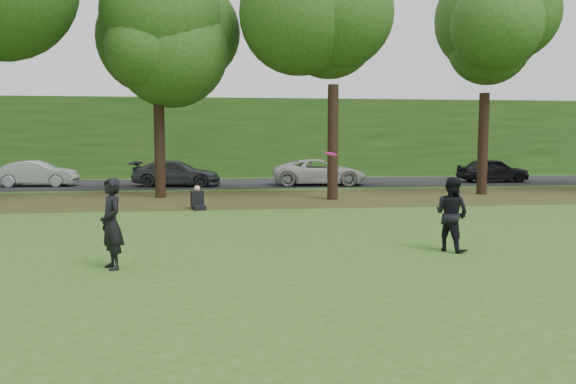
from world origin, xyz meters
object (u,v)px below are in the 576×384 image
object	(u,v)px
player_right	(452,214)
seated_person	(198,200)
frisbee	(331,154)
player_left	(111,224)

from	to	relation	value
player_right	seated_person	world-z (taller)	player_right
player_right	frisbee	world-z (taller)	frisbee
frisbee	seated_person	size ratio (longest dim) A/B	0.46
player_left	seated_person	distance (m)	9.06
player_left	seated_person	size ratio (longest dim) A/B	2.10
player_right	player_left	bearing A→B (deg)	63.31
player_left	seated_person	bearing A→B (deg)	143.43
player_right	frisbee	size ratio (longest dim) A/B	4.32
player_left	frisbee	bearing A→B (deg)	73.19
frisbee	player_left	bearing A→B (deg)	-168.83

